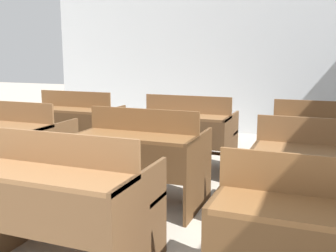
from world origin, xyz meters
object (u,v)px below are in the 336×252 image
at_px(bench_third_left, 76,124).
at_px(bench_second_left, 13,142).
at_px(bench_second_center, 143,156).
at_px(bench_third_right, 324,142).
at_px(bench_third_center, 187,132).
at_px(bench_second_right, 324,173).
at_px(bench_front_right, 323,241).
at_px(bench_front_center, 65,199).

bearing_deg(bench_third_left, bench_second_left, -88.79).
height_order(bench_second_center, bench_third_right, same).
height_order(bench_third_center, bench_third_right, same).
xyz_separation_m(bench_second_left, bench_third_right, (3.09, 1.23, 0.00)).
bearing_deg(bench_second_right, bench_second_center, -179.34).
bearing_deg(bench_front_right, bench_third_right, 89.72).
relative_size(bench_front_right, bench_third_center, 1.00).
xyz_separation_m(bench_front_center, bench_second_center, (0.01, 1.19, 0.00)).
height_order(bench_third_left, bench_third_right, same).
bearing_deg(bench_third_left, bench_front_right, -37.85).
height_order(bench_second_right, bench_third_center, same).
height_order(bench_front_center, bench_front_right, same).
bearing_deg(bench_third_left, bench_second_center, -37.79).
height_order(bench_second_left, bench_second_right, same).
bearing_deg(bench_front_right, bench_third_center, 122.16).
xyz_separation_m(bench_front_right, bench_second_right, (0.01, 1.22, 0.00)).
height_order(bench_second_left, bench_second_center, same).
distance_m(bench_second_left, bench_third_right, 3.32).
relative_size(bench_front_right, bench_second_right, 1.00).
xyz_separation_m(bench_front_center, bench_front_right, (1.55, -0.01, 0.00)).
distance_m(bench_third_center, bench_third_right, 1.54).
bearing_deg(bench_second_center, bench_third_left, 142.21).
relative_size(bench_second_left, bench_third_left, 1.00).
relative_size(bench_front_right, bench_third_right, 1.00).
distance_m(bench_second_left, bench_third_left, 1.20).
relative_size(bench_second_right, bench_third_left, 1.00).
bearing_deg(bench_second_left, bench_second_right, 0.26).
bearing_deg(bench_second_left, bench_second_center, -0.15).
relative_size(bench_third_left, bench_third_right, 1.00).
bearing_deg(bench_front_right, bench_second_left, 158.54).
bearing_deg(bench_second_left, bench_front_right, -21.46).
bearing_deg(bench_front_right, bench_second_center, 142.08).
height_order(bench_front_right, bench_second_center, same).
bearing_deg(bench_third_center, bench_second_right, -38.03).
relative_size(bench_second_left, bench_third_center, 1.00).
bearing_deg(bench_third_center, bench_third_right, 0.51).
bearing_deg(bench_third_right, bench_front_center, -122.87).
distance_m(bench_second_center, bench_third_left, 1.97).
height_order(bench_second_center, bench_second_right, same).
xyz_separation_m(bench_front_right, bench_second_left, (-3.07, 1.21, 0.00)).
xyz_separation_m(bench_third_left, bench_third_center, (1.58, 0.02, 0.00)).
height_order(bench_third_left, bench_third_center, same).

